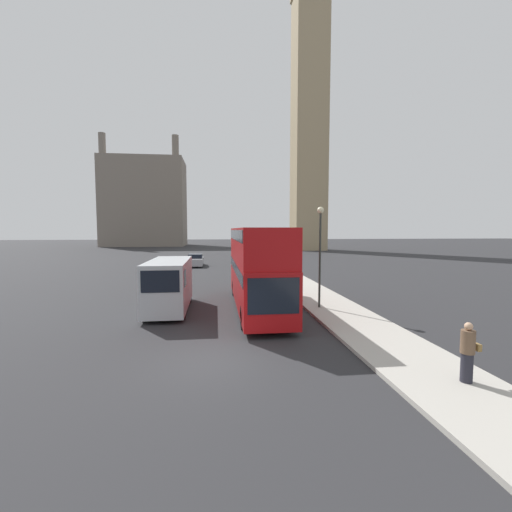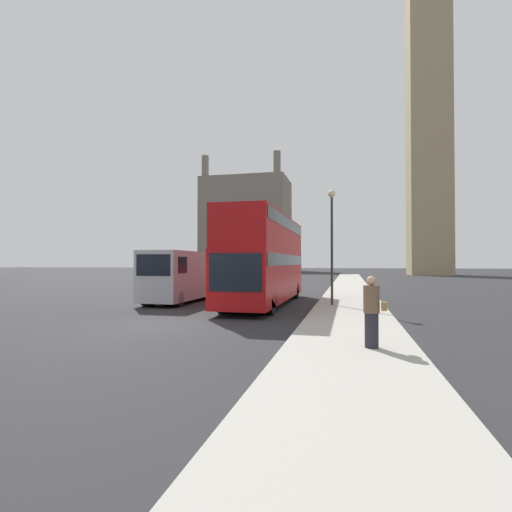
{
  "view_description": "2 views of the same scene",
  "coord_description": "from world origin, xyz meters",
  "px_view_note": "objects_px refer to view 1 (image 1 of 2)",
  "views": [
    {
      "loc": [
        0.07,
        -11.47,
        4.48
      ],
      "look_at": [
        2.4,
        8.48,
        2.93
      ],
      "focal_mm": 24.0,
      "sensor_mm": 36.0,
      "label": 1
    },
    {
      "loc": [
        6.61,
        -12.78,
        2.2
      ],
      "look_at": [
        -0.07,
        15.73,
        2.68
      ],
      "focal_mm": 28.0,
      "sensor_mm": 36.0,
      "label": 2
    }
  ],
  "objects_px": {
    "clock_tower": "(310,75)",
    "pedestrian": "(468,352)",
    "parked_sedan": "(196,261)",
    "white_van": "(169,284)",
    "street_lamp": "(320,241)",
    "red_double_decker_bus": "(257,264)"
  },
  "relations": [
    {
      "from": "street_lamp",
      "to": "parked_sedan",
      "type": "distance_m",
      "value": 25.8
    },
    {
      "from": "clock_tower",
      "to": "street_lamp",
      "type": "relative_size",
      "value": 13.21
    },
    {
      "from": "white_van",
      "to": "parked_sedan",
      "type": "relative_size",
      "value": 1.34
    },
    {
      "from": "white_van",
      "to": "street_lamp",
      "type": "bearing_deg",
      "value": -4.72
    },
    {
      "from": "red_double_decker_bus",
      "to": "parked_sedan",
      "type": "relative_size",
      "value": 2.54
    },
    {
      "from": "white_van",
      "to": "clock_tower",
      "type": "bearing_deg",
      "value": 67.49
    },
    {
      "from": "street_lamp",
      "to": "red_double_decker_bus",
      "type": "bearing_deg",
      "value": 167.82
    },
    {
      "from": "street_lamp",
      "to": "parked_sedan",
      "type": "relative_size",
      "value": 1.24
    },
    {
      "from": "clock_tower",
      "to": "pedestrian",
      "type": "height_order",
      "value": "clock_tower"
    },
    {
      "from": "red_double_decker_bus",
      "to": "clock_tower",
      "type": "bearing_deg",
      "value": 71.9
    },
    {
      "from": "pedestrian",
      "to": "parked_sedan",
      "type": "xyz_separation_m",
      "value": [
        -9.61,
        33.91,
        -0.32
      ]
    },
    {
      "from": "clock_tower",
      "to": "pedestrian",
      "type": "distance_m",
      "value": 76.53
    },
    {
      "from": "street_lamp",
      "to": "parked_sedan",
      "type": "height_order",
      "value": "street_lamp"
    },
    {
      "from": "pedestrian",
      "to": "street_lamp",
      "type": "distance_m",
      "value": 10.17
    },
    {
      "from": "red_double_decker_bus",
      "to": "pedestrian",
      "type": "xyz_separation_m",
      "value": [
        4.79,
        -10.42,
        -1.54
      ]
    },
    {
      "from": "parked_sedan",
      "to": "clock_tower",
      "type": "bearing_deg",
      "value": 54.3
    },
    {
      "from": "pedestrian",
      "to": "street_lamp",
      "type": "xyz_separation_m",
      "value": [
        -1.34,
        9.67,
        2.82
      ]
    },
    {
      "from": "red_double_decker_bus",
      "to": "parked_sedan",
      "type": "bearing_deg",
      "value": 101.6
    },
    {
      "from": "pedestrian",
      "to": "street_lamp",
      "type": "relative_size",
      "value": 0.31
    },
    {
      "from": "pedestrian",
      "to": "clock_tower",
      "type": "bearing_deg",
      "value": 78.56
    },
    {
      "from": "red_double_decker_bus",
      "to": "pedestrian",
      "type": "bearing_deg",
      "value": -65.31
    },
    {
      "from": "clock_tower",
      "to": "red_double_decker_bus",
      "type": "distance_m",
      "value": 68.08
    }
  ]
}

